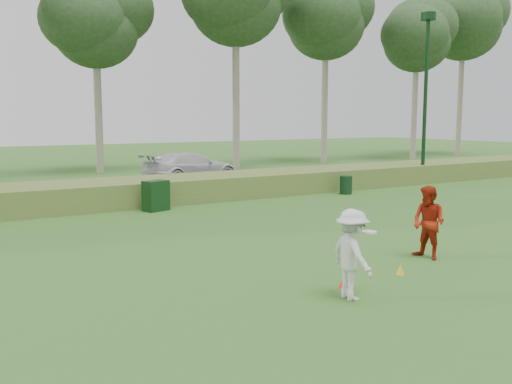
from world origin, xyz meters
TOP-DOWN VIEW (x-y plane):
  - ground at (0.00, 0.00)m, footprint 120.00×120.00m
  - reed_strip at (0.00, 12.00)m, footprint 80.00×3.00m
  - park_road at (0.00, 17.00)m, footprint 80.00×6.00m
  - lamp_post at (14.00, 11.00)m, footprint 0.70×0.70m
  - tree_4 at (2.00, 24.50)m, footprint 6.24×6.24m
  - tree_6 at (18.00, 23.80)m, footprint 7.02×7.02m
  - tree_7 at (26.00, 22.80)m, footprint 6.50×6.50m
  - tree_8 at (33.00, 24.20)m, footprint 8.06×8.06m
  - player_white at (-1.07, -0.97)m, footprint 0.90×1.12m
  - player_red at (2.37, 0.34)m, footprint 0.69×0.86m
  - cone_orange at (-0.79, -0.42)m, footprint 0.19×0.19m
  - cone_yellow at (0.86, -0.29)m, footprint 0.19×0.19m
  - utility_cabinet at (-0.38, 9.98)m, footprint 0.97×0.76m
  - trash_bin at (8.09, 9.85)m, footprint 0.60×0.60m
  - car_right at (4.43, 17.30)m, footprint 5.22×2.72m

SIDE VIEW (x-z plane):
  - ground at x=0.00m, z-range 0.00..0.00m
  - park_road at x=0.00m, z-range 0.00..0.06m
  - cone_yellow at x=0.86m, z-range 0.00..0.21m
  - cone_orange at x=-0.79m, z-range 0.00..0.21m
  - trash_bin at x=8.09m, z-range 0.00..0.78m
  - reed_strip at x=0.00m, z-range 0.00..0.90m
  - utility_cabinet at x=-0.38m, z-range 0.00..1.06m
  - car_right at x=4.43m, z-range 0.06..1.50m
  - player_white at x=-1.07m, z-range 0.00..1.63m
  - player_red at x=2.37m, z-range 0.00..1.68m
  - lamp_post at x=14.00m, z-range 1.51..9.68m
  - tree_4 at x=2.00m, z-range 2.84..14.34m
  - tree_7 at x=26.00m, z-range 3.09..15.59m
  - tree_6 at x=18.00m, z-range 3.35..16.85m
  - tree_8 at x=33.00m, z-range 3.73..18.73m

